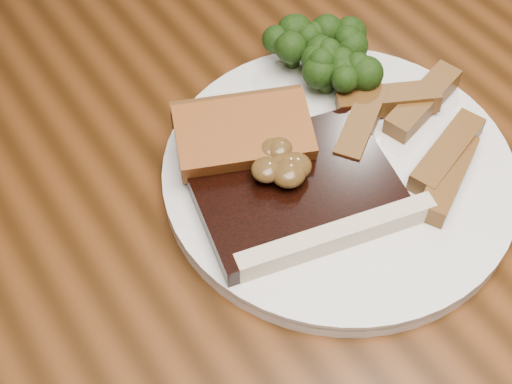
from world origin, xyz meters
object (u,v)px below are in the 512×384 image
(dining_table, at_px, (267,273))
(potato_wedges, at_px, (409,138))
(steak, at_px, (295,191))
(plate, at_px, (338,174))
(garlic_bread, at_px, (244,152))

(dining_table, relative_size, potato_wedges, 14.56)
(dining_table, distance_m, steak, 0.12)
(plate, height_order, potato_wedges, potato_wedges)
(potato_wedges, bearing_deg, garlic_bread, 152.12)
(garlic_bread, relative_size, potato_wedges, 0.95)
(dining_table, xyz_separation_m, steak, (0.02, -0.01, 0.12))
(steak, bearing_deg, potato_wedges, 8.61)
(garlic_bread, xyz_separation_m, potato_wedges, (0.12, -0.06, 0.00))
(dining_table, bearing_deg, garlic_bread, 80.40)
(dining_table, height_order, potato_wedges, potato_wedges)
(plate, xyz_separation_m, garlic_bread, (-0.06, 0.05, 0.02))
(dining_table, distance_m, garlic_bread, 0.13)
(dining_table, bearing_deg, plate, -2.79)
(steak, xyz_separation_m, garlic_bread, (-0.01, 0.05, 0.00))
(dining_table, bearing_deg, potato_wedges, -7.19)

